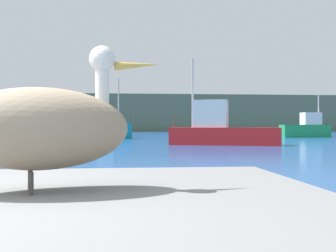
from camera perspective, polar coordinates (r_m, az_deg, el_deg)
The scene contains 5 objects.
hillside_backdrop at distance 82.69m, azimuth -6.97°, elevation 1.72°, with size 140.00×11.24×7.05m, color #5B664C.
pelican at distance 2.70m, azimuth -16.91°, elevation -0.14°, with size 1.38×0.81×0.93m.
fishing_boat_green at distance 43.89m, azimuth 18.44°, elevation -0.26°, with size 4.94×1.69×4.22m.
fishing_boat_teal at distance 37.90m, azimuth -9.29°, elevation -0.34°, with size 5.83×1.79×5.45m.
fishing_boat_red at distance 25.76m, azimuth 7.21°, elevation -0.48°, with size 6.90×3.87×5.36m.
Camera 1 is at (1.67, -2.30, 1.22)m, focal length 44.47 mm.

